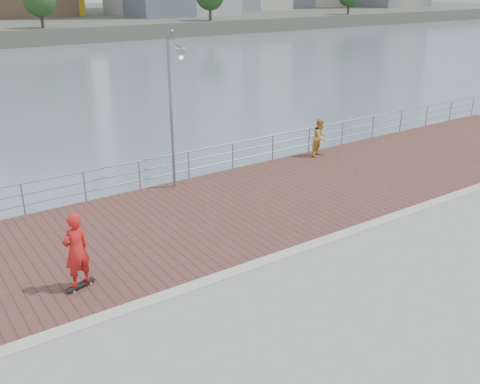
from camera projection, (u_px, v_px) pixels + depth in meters
water at (279, 317)px, 15.63m from camera, size 400.00×400.00×0.00m
brick_lane at (213, 214)px, 17.66m from camera, size 40.00×6.80×0.02m
curb at (281, 256)px, 14.89m from camera, size 40.00×0.40×0.06m
guardrail at (164, 167)px, 20.01m from camera, size 39.06×0.06×1.13m
street_lamp at (175, 86)px, 18.23m from camera, size 0.39×1.15×5.41m
skateboard at (80, 285)px, 13.36m from camera, size 0.81×0.43×0.09m
skateboarder at (76, 250)px, 13.00m from camera, size 0.81×0.65×1.93m
bystander at (320, 137)px, 23.22m from camera, size 0.95×0.84×1.65m
shoreline_trees at (10, 1)px, 77.95m from camera, size 144.59×5.15×6.86m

